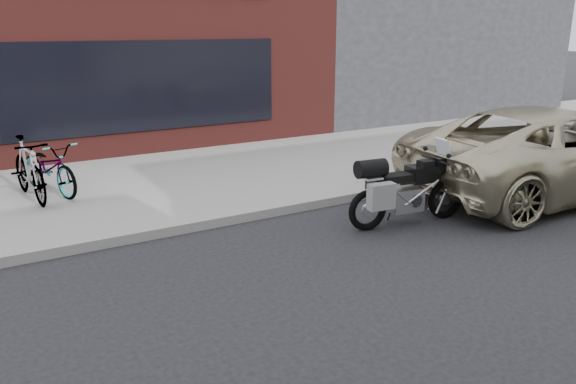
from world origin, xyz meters
TOP-DOWN VIEW (x-y plane):
  - ground at (0.00, 0.00)m, footprint 120.00×120.00m
  - near_sidewalk at (0.00, 7.00)m, footprint 44.00×6.00m
  - storefront at (-2.00, 13.98)m, footprint 14.00×10.07m
  - neighbour_building at (10.00, 14.00)m, footprint 10.00×10.00m
  - motorcycle at (1.86, 2.66)m, footprint 2.10×0.68m
  - minivan at (5.44, 2.60)m, footprint 6.01×3.23m
  - bicycle_front at (-2.65, 6.76)m, footprint 1.17×1.87m
  - bicycle_rear at (-3.00, 6.51)m, footprint 0.75×1.84m

SIDE VIEW (x-z plane):
  - ground at x=0.00m, z-range 0.00..0.00m
  - near_sidewalk at x=0.00m, z-range 0.00..0.15m
  - motorcycle at x=1.86m, z-range -0.09..1.24m
  - bicycle_front at x=-2.65m, z-range 0.15..1.08m
  - bicycle_rear at x=-3.00m, z-range 0.15..1.22m
  - minivan at x=5.44m, z-range 0.00..1.60m
  - storefront at x=-2.00m, z-range 0.00..4.50m
  - neighbour_building at x=10.00m, z-range 0.00..6.00m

